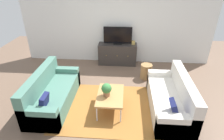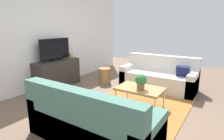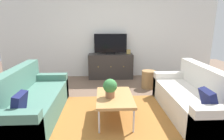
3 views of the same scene
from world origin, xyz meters
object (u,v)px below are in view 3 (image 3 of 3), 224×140
object	(u,v)px
couch_left_side	(29,103)
couch_right_side	(195,100)
potted_plant	(110,87)
wicker_basket	(148,79)
flat_screen_tv	(111,44)
mantel_clock	(128,52)
coffee_table	(115,98)
tv_console	(111,66)

from	to	relation	value
couch_left_side	couch_right_side	xyz separation A→B (m)	(2.87, 0.00, 0.00)
potted_plant	wicker_basket	xyz separation A→B (m)	(1.03, 1.59, -0.37)
flat_screen_tv	mantel_clock	world-z (taller)	flat_screen_tv
coffee_table	wicker_basket	bearing A→B (deg)	58.24
couch_left_side	flat_screen_tv	xyz separation A→B (m)	(1.48, 2.39, 0.73)
wicker_basket	potted_plant	bearing A→B (deg)	-123.03
potted_plant	flat_screen_tv	size ratio (longest dim) A/B	0.33
mantel_clock	wicker_basket	bearing A→B (deg)	-67.34
potted_plant	wicker_basket	world-z (taller)	potted_plant
potted_plant	flat_screen_tv	world-z (taller)	flat_screen_tv
coffee_table	tv_console	distance (m)	2.47
couch_right_side	potted_plant	bearing A→B (deg)	-174.49
flat_screen_tv	tv_console	bearing A→B (deg)	-90.00
coffee_table	tv_console	world-z (taller)	tv_console
mantel_clock	couch_left_side	bearing A→B (deg)	-130.24
coffee_table	potted_plant	bearing A→B (deg)	-148.87
potted_plant	flat_screen_tv	distance (m)	2.58
couch_left_side	tv_console	size ratio (longest dim) A/B	1.47
coffee_table	mantel_clock	distance (m)	2.57
potted_plant	wicker_basket	distance (m)	1.93
coffee_table	mantel_clock	xyz separation A→B (m)	(0.56, 2.47, 0.39)
potted_plant	flat_screen_tv	bearing A→B (deg)	87.36
couch_right_side	potted_plant	distance (m)	1.54
tv_console	wicker_basket	xyz separation A→B (m)	(0.91, -0.93, -0.14)
wicker_basket	tv_console	bearing A→B (deg)	134.44
mantel_clock	wicker_basket	size ratio (longest dim) A/B	0.29
couch_right_side	potted_plant	size ratio (longest dim) A/B	6.11
couch_right_side	coffee_table	bearing A→B (deg)	-176.08
flat_screen_tv	potted_plant	bearing A→B (deg)	-92.64
couch_right_side	wicker_basket	world-z (taller)	couch_right_side
potted_plant	mantel_clock	world-z (taller)	mantel_clock
couch_right_side	tv_console	size ratio (longest dim) A/B	1.47
flat_screen_tv	coffee_table	bearing A→B (deg)	-90.89
tv_console	flat_screen_tv	world-z (taller)	flat_screen_tv
couch_right_side	wicker_basket	distance (m)	1.52
couch_right_side	coffee_table	distance (m)	1.43
coffee_table	wicker_basket	world-z (taller)	wicker_basket
coffee_table	potted_plant	world-z (taller)	potted_plant
couch_left_side	couch_right_side	distance (m)	2.87
mantel_clock	couch_right_side	bearing A→B (deg)	-70.10
couch_left_side	flat_screen_tv	bearing A→B (deg)	58.20
wicker_basket	mantel_clock	bearing A→B (deg)	112.66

